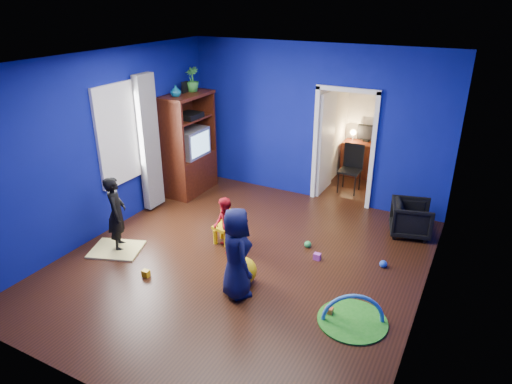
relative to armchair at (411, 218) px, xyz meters
The scene contains 33 objects.
floor 2.90m from the armchair, 134.72° to the right, with size 5.00×5.50×0.01m, color black.
ceiling 3.89m from the armchair, 134.72° to the right, with size 5.00×5.50×0.01m, color white.
wall_back 2.44m from the armchair, 160.92° to the left, with size 5.00×0.02×2.90m, color navy.
wall_front 5.34m from the armchair, 112.91° to the right, with size 5.00×0.02×2.90m, color navy.
wall_left 5.10m from the armchair, 155.66° to the right, with size 0.02×5.50×2.90m, color navy.
wall_right 2.40m from the armchair, 77.03° to the right, with size 0.02×5.50×2.90m, color navy.
alcove 2.33m from the armchair, 132.18° to the left, with size 1.00×1.75×2.50m, color silver, non-canonical shape.
armchair is the anchor object (origin of this frame).
child_black 4.70m from the armchair, 146.94° to the right, with size 0.43×0.28×1.19m, color black.
child_navy 3.25m from the armchair, 122.03° to the right, with size 0.61×0.39×1.24m, color #0F133A.
toddler_red 3.06m from the armchair, 142.57° to the right, with size 0.42×0.33×0.87m, color #B01224.
vase 4.63m from the armchair, behind, with size 0.19×0.19×0.20m, color #0C5F66.
potted_plant 4.65m from the armchair, behind, with size 0.25×0.25×0.45m, color #318630.
tv_armoire 4.31m from the armchair, behind, with size 0.58×1.14×1.96m, color #41100A.
crt_tv 4.28m from the armchair, behind, with size 0.46×0.70×0.54m, color silver.
yellow_blanket 4.75m from the armchair, 145.93° to the right, with size 0.75×0.60×0.03m, color #F2E07A.
hopper_ball 3.05m from the armchair, 125.32° to the right, with size 0.38×0.38×0.38m, color yellow.
kid_chair 3.07m from the armchair, 147.25° to the right, with size 0.28×0.28×0.50m, color yellow.
play_mat 2.61m from the armchair, 94.13° to the right, with size 0.85×0.85×0.02m, color green.
toy_arch 2.60m from the armchair, 94.13° to the right, with size 0.76×0.76×0.05m, color #3F8CD8.
window_left 4.98m from the armchair, 159.38° to the right, with size 0.03×0.95×1.55m, color white.
curtain 4.65m from the armchair, 165.37° to the right, with size 0.14×0.42×2.40m, color slate.
doorway 1.76m from the armchair, 153.84° to the left, with size 1.16×0.10×2.10m, color white.
study_desk 2.63m from the armchair, 122.86° to the left, with size 0.88×0.44×0.75m, color #3D140A.
desk_monitor 2.81m from the armchair, 121.49° to the left, with size 0.40×0.05×0.32m, color black.
desk_lamp 2.91m from the armchair, 126.95° to the left, with size 0.14×0.14×0.14m, color #FFD88C.
folding_chair 1.91m from the armchair, 138.77° to the left, with size 0.40×0.40×0.92m, color black.
book_shelf 3.23m from the armchair, 121.60° to the left, with size 0.88×0.24×0.04m, color white.
toy_0 2.64m from the armchair, 100.73° to the right, with size 0.10×0.08×0.10m, color #DC5924.
toy_1 1.23m from the armchair, 96.83° to the right, with size 0.11×0.11×0.11m, color blue.
toy_2 4.28m from the armchair, 135.46° to the right, with size 0.10×0.08×0.10m, color #ECB10C.
toy_3 1.80m from the armchair, 138.35° to the right, with size 0.11×0.11×0.11m, color green.
toy_4 1.82m from the armchair, 126.36° to the right, with size 0.10×0.08×0.10m, color #BA46BC.
Camera 1 is at (2.87, -5.02, 3.68)m, focal length 32.00 mm.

